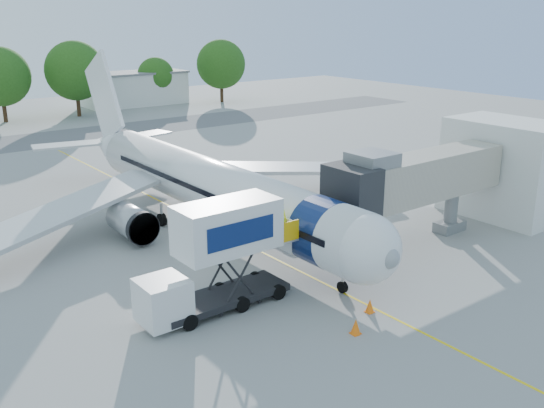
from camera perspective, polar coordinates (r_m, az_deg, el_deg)
ground at (r=39.71m, az=-2.92°, el=-3.57°), size 160.00×160.00×0.00m
guidance_line at (r=39.70m, az=-2.92°, el=-3.57°), size 0.15×70.00×0.01m
taxiway_strip at (r=76.88m, az=-21.14°, el=5.62°), size 120.00×10.00×0.01m
aircraft at (r=42.08m, az=-6.18°, el=1.79°), size 34.17×37.73×11.35m
jet_bridge at (r=38.61m, az=12.85°, el=2.17°), size 13.90×3.20×6.60m
terminal_stub at (r=47.19m, az=21.04°, el=3.13°), size 5.00×8.00×7.00m
catering_hiloader at (r=30.05m, az=-5.23°, el=-5.07°), size 8.50×2.44×5.50m
safety_cone_a at (r=30.96m, az=9.19°, el=-9.46°), size 0.45×0.45×0.71m
safety_cone_b at (r=28.93m, az=7.88°, el=-11.37°), size 0.48×0.48×0.76m
outbuilding_right at (r=102.71m, az=-12.77°, el=10.57°), size 16.40×7.40×5.30m
tree_d at (r=90.99m, az=-24.22°, el=10.88°), size 7.97×7.97×10.16m
tree_e at (r=92.49m, az=-18.04°, el=11.84°), size 8.41×8.41×10.72m
tree_f at (r=102.95m, az=-10.88°, el=11.78°), size 5.92×5.92×7.55m
tree_g at (r=103.49m, az=-4.82°, el=12.98°), size 8.07×8.07×10.29m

